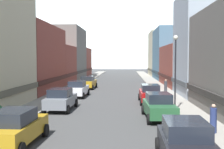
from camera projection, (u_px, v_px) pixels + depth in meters
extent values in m
cube|color=gray|center=(74.00, 86.00, 42.45)|extent=(2.50, 100.00, 0.15)
cube|color=gray|center=(157.00, 86.00, 41.86)|extent=(2.50, 100.00, 0.15)
cube|color=brown|center=(26.00, 59.00, 35.38)|extent=(7.34, 13.66, 8.39)
cube|color=#3B1B16|center=(26.00, 79.00, 35.52)|extent=(7.64, 13.66, 0.50)
cube|color=brown|center=(50.00, 65.00, 47.04)|extent=(7.28, 9.45, 6.39)
cube|color=#3B1B16|center=(51.00, 74.00, 47.13)|extent=(7.58, 9.45, 0.50)
cube|color=#66605B|center=(64.00, 54.00, 58.16)|extent=(7.68, 12.98, 10.59)
cube|color=#2D2B29|center=(64.00, 71.00, 58.37)|extent=(7.98, 12.98, 0.50)
cube|color=brown|center=(73.00, 62.00, 69.68)|extent=(8.28, 9.86, 6.83)
cube|color=#3B1B16|center=(73.00, 69.00, 69.78)|extent=(8.58, 9.86, 0.50)
cube|color=#99A5B2|center=(216.00, 45.00, 31.14)|extent=(8.09, 8.53, 11.37)
cube|color=#444A50|center=(215.00, 82.00, 31.36)|extent=(8.39, 8.53, 0.50)
cube|color=brown|center=(188.00, 66.00, 42.88)|extent=(7.24, 13.85, 6.23)
cube|color=#3B1B16|center=(188.00, 76.00, 42.97)|extent=(7.54, 13.85, 0.50)
cube|color=slate|center=(171.00, 54.00, 56.10)|extent=(6.24, 12.47, 10.23)
cube|color=#22333F|center=(171.00, 72.00, 56.30)|extent=(6.54, 12.47, 0.50)
cube|color=beige|center=(163.00, 54.00, 68.33)|extent=(6.57, 12.01, 10.86)
cube|color=#595444|center=(163.00, 70.00, 68.55)|extent=(6.87, 12.01, 0.50)
cube|color=#B28419|center=(16.00, 130.00, 13.43)|extent=(1.97, 4.45, 0.80)
cube|color=#1E232D|center=(13.00, 117.00, 13.14)|extent=(1.67, 2.25, 0.64)
cylinder|color=black|center=(12.00, 130.00, 15.16)|extent=(0.24, 0.69, 0.68)
cylinder|color=black|center=(45.00, 130.00, 15.02)|extent=(0.24, 0.69, 0.68)
cube|color=slate|center=(61.00, 101.00, 22.86)|extent=(1.90, 4.42, 0.80)
cube|color=#1E232D|center=(60.00, 93.00, 22.57)|extent=(1.63, 2.22, 0.64)
cylinder|color=black|center=(55.00, 103.00, 24.58)|extent=(0.23, 0.68, 0.68)
cylinder|color=black|center=(76.00, 103.00, 24.47)|extent=(0.23, 0.68, 0.68)
cylinder|color=black|center=(44.00, 109.00, 21.29)|extent=(0.23, 0.68, 0.68)
cylinder|color=black|center=(68.00, 110.00, 21.18)|extent=(0.23, 0.68, 0.68)
cube|color=silver|center=(78.00, 90.00, 30.83)|extent=(1.96, 4.45, 0.80)
cube|color=#1E232D|center=(77.00, 84.00, 30.54)|extent=(1.66, 2.24, 0.64)
cylinder|color=black|center=(73.00, 92.00, 32.56)|extent=(0.24, 0.69, 0.68)
cylinder|color=black|center=(88.00, 92.00, 32.42)|extent=(0.24, 0.69, 0.68)
cylinder|color=black|center=(66.00, 96.00, 29.27)|extent=(0.24, 0.69, 0.68)
cylinder|color=black|center=(83.00, 96.00, 29.13)|extent=(0.24, 0.69, 0.68)
cube|color=#B28419|center=(88.00, 83.00, 39.42)|extent=(2.05, 4.48, 0.80)
cube|color=#1E232D|center=(88.00, 78.00, 39.13)|extent=(1.70, 2.28, 0.64)
cylinder|color=black|center=(84.00, 85.00, 41.17)|extent=(0.25, 0.69, 0.68)
cylinder|color=black|center=(96.00, 85.00, 41.00)|extent=(0.25, 0.69, 0.68)
cylinder|color=black|center=(79.00, 87.00, 37.89)|extent=(0.25, 0.69, 0.68)
cylinder|color=black|center=(93.00, 87.00, 37.72)|extent=(0.25, 0.69, 0.68)
cube|color=black|center=(186.00, 149.00, 10.71)|extent=(1.94, 4.44, 0.80)
cube|color=#1E232D|center=(185.00, 128.00, 10.92)|extent=(1.65, 2.24, 0.64)
cylinder|color=black|center=(200.00, 146.00, 12.31)|extent=(0.24, 0.68, 0.68)
cylinder|color=black|center=(158.00, 145.00, 12.44)|extent=(0.24, 0.68, 0.68)
cube|color=#265933|center=(159.00, 108.00, 19.39)|extent=(2.03, 4.48, 0.80)
cube|color=#1E232D|center=(159.00, 98.00, 19.60)|extent=(1.69, 2.27, 0.64)
cylinder|color=black|center=(178.00, 119.00, 17.76)|extent=(0.25, 0.69, 0.68)
cylinder|color=black|center=(149.00, 119.00, 17.77)|extent=(0.25, 0.69, 0.68)
cylinder|color=black|center=(168.00, 110.00, 21.05)|extent=(0.25, 0.69, 0.68)
cylinder|color=black|center=(143.00, 110.00, 21.06)|extent=(0.25, 0.69, 0.68)
cube|color=#9E1111|center=(150.00, 95.00, 26.54)|extent=(1.85, 4.41, 0.80)
cube|color=#1E232D|center=(150.00, 88.00, 26.25)|extent=(1.61, 2.20, 0.64)
cylinder|color=black|center=(139.00, 97.00, 28.25)|extent=(0.22, 0.68, 0.68)
cylinder|color=black|center=(158.00, 97.00, 28.17)|extent=(0.22, 0.68, 0.68)
cylinder|color=black|center=(141.00, 102.00, 24.96)|extent=(0.22, 0.68, 0.68)
cylinder|color=black|center=(162.00, 102.00, 24.88)|extent=(0.22, 0.68, 0.68)
cylinder|color=#333338|center=(166.00, 87.00, 33.21)|extent=(0.36, 0.36, 1.39)
sphere|color=tan|center=(166.00, 80.00, 33.17)|extent=(0.22, 0.22, 0.22)
cylinder|color=navy|center=(213.00, 120.00, 15.21)|extent=(0.36, 0.36, 1.36)
sphere|color=tan|center=(214.00, 106.00, 15.17)|extent=(0.22, 0.22, 0.22)
cylinder|color=black|center=(175.00, 75.00, 21.80)|extent=(0.12, 0.12, 5.50)
sphere|color=white|center=(176.00, 38.00, 21.64)|extent=(0.36, 0.36, 0.36)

